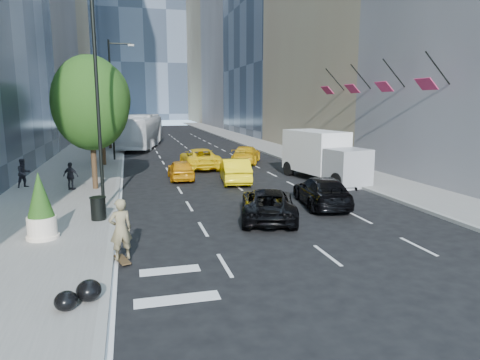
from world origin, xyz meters
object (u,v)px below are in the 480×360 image
object	(u,v)px
black_sedan_mercedes	(322,191)
black_sedan_lincoln	(268,204)
trash_can	(98,209)
city_bus	(141,131)
planter_shrub	(41,207)
box_truck	(323,156)
skateboarder	(121,233)

from	to	relation	value
black_sedan_mercedes	black_sedan_lincoln	bearing A→B (deg)	35.62
black_sedan_mercedes	trash_can	distance (m)	10.43
city_bus	planter_shrub	size ratio (longest dim) A/B	5.46
black_sedan_mercedes	planter_shrub	world-z (taller)	planter_shrub
box_truck	city_bus	bearing A→B (deg)	103.46
city_bus	black_sedan_lincoln	bearing A→B (deg)	-71.25
city_bus	trash_can	size ratio (longest dim) A/B	14.39
skateboarder	planter_shrub	xyz separation A→B (m)	(-2.81, 2.87, 0.34)
city_bus	black_sedan_mercedes	bearing A→B (deg)	-64.85
skateboarder	city_bus	distance (m)	36.04
skateboarder	city_bus	world-z (taller)	city_bus
box_truck	trash_can	xyz separation A→B (m)	(-13.55, -6.96, -1.00)
planter_shrub	black_sedan_mercedes	bearing A→B (deg)	11.91
skateboarder	trash_can	distance (m)	5.11
skateboarder	planter_shrub	distance (m)	4.03
skateboarder	planter_shrub	bearing A→B (deg)	-62.63
skateboarder	black_sedan_mercedes	size ratio (longest dim) A/B	0.39
skateboarder	city_bus	size ratio (longest dim) A/B	0.15
black_sedan_lincoln	city_bus	size ratio (longest dim) A/B	0.36
box_truck	planter_shrub	xyz separation A→B (m)	(-15.36, -9.09, -0.30)
black_sedan_lincoln	planter_shrub	size ratio (longest dim) A/B	1.98
skateboarder	black_sedan_mercedes	bearing A→B (deg)	-166.98
planter_shrub	trash_can	bearing A→B (deg)	49.75
black_sedan_mercedes	planter_shrub	bearing A→B (deg)	21.24
black_sedan_mercedes	trash_can	world-z (taller)	black_sedan_mercedes
black_sedan_mercedes	planter_shrub	distance (m)	12.51
box_truck	skateboarder	bearing A→B (deg)	-147.23
city_bus	trash_can	bearing A→B (deg)	-84.01
trash_can	planter_shrub	world-z (taller)	planter_shrub
black_sedan_lincoln	skateboarder	bearing A→B (deg)	47.55
city_bus	box_truck	bearing A→B (deg)	-54.72
skateboarder	black_sedan_mercedes	distance (m)	10.88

